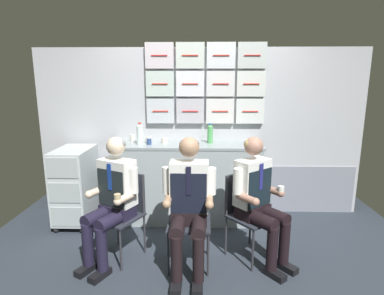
{
  "coord_description": "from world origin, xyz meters",
  "views": [
    {
      "loc": [
        0.01,
        -2.67,
        1.75
      ],
      "look_at": [
        -0.07,
        0.49,
        1.07
      ],
      "focal_mm": 29.29,
      "sensor_mm": 36.0,
      "label": 1
    }
  ],
  "objects_px": {
    "folding_chair_left": "(124,205)",
    "espresso_cup_small": "(165,140)",
    "crew_member_left": "(112,196)",
    "folding_chair_right": "(190,211)",
    "folding_chair_by_counter": "(245,206)",
    "water_bottle_short": "(140,134)",
    "crew_member_by_counter": "(259,196)",
    "crew_member_right": "(189,200)",
    "service_trolley": "(75,184)"
  },
  "relations": [
    {
      "from": "folding_chair_by_counter",
      "to": "folding_chair_left",
      "type": "bearing_deg",
      "value": -178.99
    },
    {
      "from": "crew_member_by_counter",
      "to": "service_trolley",
      "type": "bearing_deg",
      "value": 159.62
    },
    {
      "from": "folding_chair_left",
      "to": "espresso_cup_small",
      "type": "xyz_separation_m",
      "value": [
        0.32,
        0.85,
        0.51
      ]
    },
    {
      "from": "crew_member_left",
      "to": "water_bottle_short",
      "type": "xyz_separation_m",
      "value": [
        0.11,
        0.9,
        0.44
      ]
    },
    {
      "from": "crew_member_left",
      "to": "water_bottle_short",
      "type": "bearing_deg",
      "value": 82.99
    },
    {
      "from": "folding_chair_left",
      "to": "crew_member_left",
      "type": "height_order",
      "value": "crew_member_left"
    },
    {
      "from": "folding_chair_left",
      "to": "folding_chair_by_counter",
      "type": "height_order",
      "value": "same"
    },
    {
      "from": "crew_member_right",
      "to": "crew_member_by_counter",
      "type": "distance_m",
      "value": 0.68
    },
    {
      "from": "service_trolley",
      "to": "water_bottle_short",
      "type": "height_order",
      "value": "water_bottle_short"
    },
    {
      "from": "crew_member_left",
      "to": "espresso_cup_small",
      "type": "xyz_separation_m",
      "value": [
        0.4,
        0.99,
        0.35
      ]
    },
    {
      "from": "folding_chair_left",
      "to": "water_bottle_short",
      "type": "relative_size",
      "value": 3.13
    },
    {
      "from": "crew_member_left",
      "to": "espresso_cup_small",
      "type": "relative_size",
      "value": 16.19
    },
    {
      "from": "service_trolley",
      "to": "espresso_cup_small",
      "type": "distance_m",
      "value": 1.22
    },
    {
      "from": "folding_chair_right",
      "to": "crew_member_by_counter",
      "type": "height_order",
      "value": "crew_member_by_counter"
    },
    {
      "from": "crew_member_by_counter",
      "to": "folding_chair_right",
      "type": "bearing_deg",
      "value": -179.16
    },
    {
      "from": "service_trolley",
      "to": "crew_member_by_counter",
      "type": "xyz_separation_m",
      "value": [
        2.09,
        -0.78,
        0.17
      ]
    },
    {
      "from": "folding_chair_right",
      "to": "espresso_cup_small",
      "type": "distance_m",
      "value": 1.14
    },
    {
      "from": "folding_chair_right",
      "to": "crew_member_left",
      "type": "bearing_deg",
      "value": -177.68
    },
    {
      "from": "folding_chair_by_counter",
      "to": "crew_member_by_counter",
      "type": "bearing_deg",
      "value": -50.87
    },
    {
      "from": "crew_member_left",
      "to": "folding_chair_right",
      "type": "bearing_deg",
      "value": 2.32
    },
    {
      "from": "crew_member_right",
      "to": "folding_chair_by_counter",
      "type": "height_order",
      "value": "crew_member_right"
    },
    {
      "from": "service_trolley",
      "to": "folding_chair_right",
      "type": "distance_m",
      "value": 1.63
    },
    {
      "from": "folding_chair_left",
      "to": "folding_chair_right",
      "type": "bearing_deg",
      "value": -9.73
    },
    {
      "from": "crew_member_left",
      "to": "water_bottle_short",
      "type": "distance_m",
      "value": 1.01
    },
    {
      "from": "folding_chair_left",
      "to": "water_bottle_short",
      "type": "bearing_deg",
      "value": 87.27
    },
    {
      "from": "folding_chair_right",
      "to": "water_bottle_short",
      "type": "xyz_separation_m",
      "value": [
        -0.63,
        0.87,
        0.6
      ]
    },
    {
      "from": "espresso_cup_small",
      "to": "service_trolley",
      "type": "bearing_deg",
      "value": -170.92
    },
    {
      "from": "crew_member_by_counter",
      "to": "crew_member_right",
      "type": "bearing_deg",
      "value": -165.6
    },
    {
      "from": "service_trolley",
      "to": "folding_chair_right",
      "type": "height_order",
      "value": "service_trolley"
    },
    {
      "from": "folding_chair_right",
      "to": "espresso_cup_small",
      "type": "xyz_separation_m",
      "value": [
        -0.34,
        0.96,
        0.51
      ]
    },
    {
      "from": "service_trolley",
      "to": "folding_chair_by_counter",
      "type": "height_order",
      "value": "service_trolley"
    },
    {
      "from": "folding_chair_left",
      "to": "water_bottle_short",
      "type": "xyz_separation_m",
      "value": [
        0.04,
        0.76,
        0.6
      ]
    },
    {
      "from": "folding_chair_by_counter",
      "to": "water_bottle_short",
      "type": "distance_m",
      "value": 1.52
    },
    {
      "from": "folding_chair_left",
      "to": "folding_chair_by_counter",
      "type": "relative_size",
      "value": 1.0
    },
    {
      "from": "service_trolley",
      "to": "crew_member_right",
      "type": "height_order",
      "value": "crew_member_right"
    },
    {
      "from": "crew_member_by_counter",
      "to": "espresso_cup_small",
      "type": "xyz_separation_m",
      "value": [
        -1.0,
        0.95,
        0.35
      ]
    },
    {
      "from": "folding_chair_right",
      "to": "espresso_cup_small",
      "type": "height_order",
      "value": "espresso_cup_small"
    },
    {
      "from": "folding_chair_by_counter",
      "to": "folding_chair_right",
      "type": "bearing_deg",
      "value": -166.31
    },
    {
      "from": "water_bottle_short",
      "to": "crew_member_by_counter",
      "type": "bearing_deg",
      "value": -33.85
    },
    {
      "from": "crew_member_by_counter",
      "to": "espresso_cup_small",
      "type": "height_order",
      "value": "crew_member_by_counter"
    },
    {
      "from": "crew_member_by_counter",
      "to": "espresso_cup_small",
      "type": "distance_m",
      "value": 1.42
    },
    {
      "from": "crew_member_right",
      "to": "folding_chair_by_counter",
      "type": "distance_m",
      "value": 0.66
    },
    {
      "from": "folding_chair_by_counter",
      "to": "espresso_cup_small",
      "type": "height_order",
      "value": "espresso_cup_small"
    },
    {
      "from": "folding_chair_right",
      "to": "crew_member_by_counter",
      "type": "xyz_separation_m",
      "value": [
        0.66,
        0.01,
        0.16
      ]
    },
    {
      "from": "crew_member_by_counter",
      "to": "water_bottle_short",
      "type": "bearing_deg",
      "value": 146.15
    },
    {
      "from": "water_bottle_short",
      "to": "folding_chair_right",
      "type": "bearing_deg",
      "value": -54.24
    },
    {
      "from": "crew_member_left",
      "to": "crew_member_by_counter",
      "type": "height_order",
      "value": "crew_member_by_counter"
    },
    {
      "from": "folding_chair_right",
      "to": "crew_member_right",
      "type": "relative_size",
      "value": 0.67
    },
    {
      "from": "folding_chair_by_counter",
      "to": "water_bottle_short",
      "type": "relative_size",
      "value": 3.13
    },
    {
      "from": "service_trolley",
      "to": "water_bottle_short",
      "type": "xyz_separation_m",
      "value": [
        0.8,
        0.09,
        0.61
      ]
    }
  ]
}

